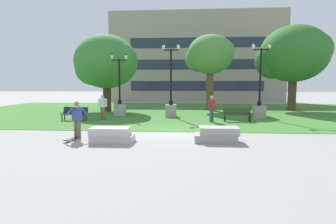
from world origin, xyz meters
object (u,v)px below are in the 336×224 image
(person_bystander_near_lawn, at_px, (212,107))
(person_bystander_far_lawn, at_px, (103,106))
(skateboard, at_px, (72,139))
(park_bench_near_left, at_px, (237,114))
(lamp_post_center, at_px, (259,103))
(lamp_post_left, at_px, (120,103))
(lamp_post_right, at_px, (171,102))
(concrete_block_left, at_px, (217,135))
(person_skateboarder, at_px, (77,118))
(park_bench_near_right, at_px, (75,113))
(concrete_block_center, at_px, (112,135))

(person_bystander_near_lawn, height_order, person_bystander_far_lawn, same)
(skateboard, xyz_separation_m, person_bystander_far_lawn, (-0.78, 6.75, 0.90))
(park_bench_near_left, bearing_deg, lamp_post_center, 44.63)
(lamp_post_left, bearing_deg, skateboard, -88.89)
(lamp_post_right, distance_m, person_bystander_far_lawn, 5.03)
(concrete_block_left, height_order, lamp_post_right, lamp_post_right)
(person_skateboarder, height_order, lamp_post_left, lamp_post_left)
(concrete_block_left, bearing_deg, lamp_post_center, 63.96)
(park_bench_near_right, xyz_separation_m, person_bystander_far_lawn, (1.76, 0.60, 0.44))
(lamp_post_right, bearing_deg, park_bench_near_left, -27.35)
(lamp_post_right, bearing_deg, skateboard, -113.80)
(lamp_post_left, distance_m, person_bystander_far_lawn, 2.42)
(lamp_post_left, xyz_separation_m, person_bystander_far_lawn, (-0.60, -2.34, -0.02))
(skateboard, xyz_separation_m, lamp_post_right, (3.85, 8.73, 1.03))
(park_bench_near_right, height_order, person_bystander_far_lawn, person_bystander_far_lawn)
(skateboard, bearing_deg, concrete_block_center, -4.73)
(skateboard, height_order, person_bystander_far_lawn, person_bystander_far_lawn)
(park_bench_near_left, xyz_separation_m, lamp_post_left, (-8.53, 2.70, 0.46))
(person_skateboarder, distance_m, lamp_post_right, 9.12)
(concrete_block_center, bearing_deg, park_bench_near_left, 45.15)
(skateboard, distance_m, person_bystander_near_lawn, 9.08)
(concrete_block_center, distance_m, lamp_post_right, 9.14)
(park_bench_near_right, bearing_deg, person_bystander_far_lawn, 18.78)
(skateboard, distance_m, park_bench_near_left, 10.53)
(concrete_block_center, height_order, lamp_post_left, lamp_post_left)
(person_skateboarder, xyz_separation_m, person_bystander_far_lawn, (-0.88, 6.34, 0.01))
(concrete_block_left, bearing_deg, skateboard, -177.51)
(park_bench_near_left, bearing_deg, person_bystander_far_lawn, 177.76)
(lamp_post_right, distance_m, person_bystander_near_lawn, 3.86)
(concrete_block_center, height_order, person_bystander_near_lawn, person_bystander_near_lawn)
(concrete_block_left, relative_size, lamp_post_right, 0.34)
(lamp_post_center, bearing_deg, park_bench_near_right, -170.53)
(park_bench_near_right, relative_size, lamp_post_center, 0.34)
(concrete_block_center, xyz_separation_m, person_bystander_near_lawn, (4.82, 6.25, 0.68))
(lamp_post_left, bearing_deg, lamp_post_center, -4.39)
(lamp_post_center, height_order, person_bystander_far_lawn, lamp_post_center)
(person_bystander_near_lawn, bearing_deg, concrete_block_left, -92.99)
(lamp_post_center, distance_m, lamp_post_left, 10.49)
(person_skateboarder, height_order, skateboard, person_skateboarder)
(concrete_block_left, bearing_deg, park_bench_near_right, 146.58)
(concrete_block_left, height_order, person_bystander_near_lawn, person_bystander_near_lawn)
(concrete_block_left, bearing_deg, lamp_post_left, 126.56)
(concrete_block_center, distance_m, park_bench_near_left, 9.24)
(skateboard, relative_size, park_bench_near_left, 0.58)
(skateboard, bearing_deg, person_bystander_near_lawn, 42.45)
(lamp_post_center, bearing_deg, concrete_block_left, -116.04)
(person_skateboarder, bearing_deg, park_bench_near_left, 35.90)
(skateboard, distance_m, park_bench_near_right, 6.67)
(person_skateboarder, distance_m, lamp_post_left, 8.68)
(lamp_post_left, bearing_deg, person_bystander_far_lawn, -104.40)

